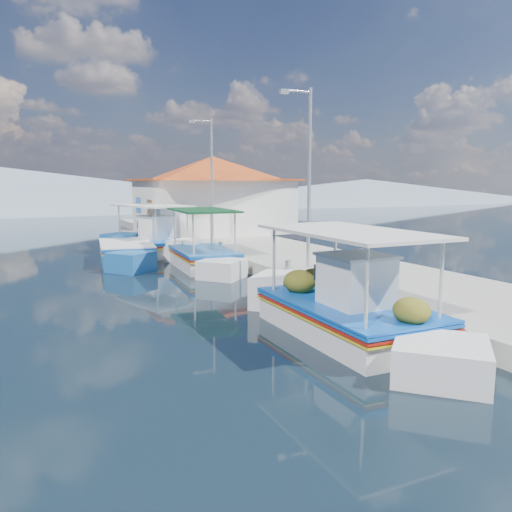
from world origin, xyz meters
name	(u,v)px	position (x,y,z in m)	size (l,w,h in m)	color
ground	(203,309)	(0.00, 0.00, 0.00)	(160.00, 160.00, 0.00)	black
quay	(284,257)	(5.90, 6.00, 0.25)	(5.00, 44.00, 0.50)	gray
bollards	(247,253)	(3.80, 5.25, 0.65)	(0.20, 17.20, 0.30)	#A5A8AD
main_caique	(345,312)	(2.08, -3.58, 0.51)	(2.47, 8.03, 2.64)	white
caique_green_canopy	(203,258)	(2.35, 6.37, 0.39)	(2.44, 6.95, 2.61)	white
caique_blue_hull	(125,254)	(-0.13, 9.29, 0.34)	(2.75, 7.09, 1.27)	#1B5CA3
caique_far	(153,244)	(1.57, 11.10, 0.48)	(3.51, 7.15, 2.61)	white
harbor_building	(213,193)	(6.20, 15.00, 2.78)	(10.49, 10.49, 4.40)	white
lamp_post_near	(307,169)	(4.51, 2.00, 3.85)	(1.21, 0.14, 6.00)	#A5A8AD
lamp_post_far	(210,173)	(4.51, 11.00, 3.85)	(1.21, 0.14, 6.00)	#A5A8AD
mountain_ridge	(100,193)	(6.54, 56.00, 2.04)	(171.40, 96.00, 5.50)	gray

